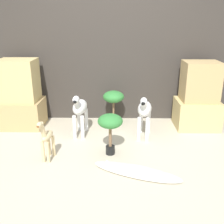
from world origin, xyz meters
TOP-DOWN VIEW (x-y plane):
  - ground_plane at (0.00, 0.00)m, footprint 14.00×14.00m
  - wall_back at (0.00, 1.50)m, footprint 6.40×0.08m
  - rock_pillar_left at (-1.37, 1.10)m, footprint 0.65×0.53m
  - rock_pillar_right at (1.37, 1.10)m, footprint 0.65×0.53m
  - zebra_right at (0.51, 0.69)m, footprint 0.27×0.56m
  - zebra_left at (-0.41, 0.75)m, footprint 0.22×0.55m
  - giraffe_figurine at (-0.72, 0.03)m, footprint 0.14×0.36m
  - potted_palm_front at (0.04, 0.19)m, footprint 0.31×0.31m
  - potted_palm_back at (0.07, 1.19)m, footprint 0.33×0.33m
  - surfboard at (0.33, -0.25)m, footprint 1.05×0.63m

SIDE VIEW (x-z plane):
  - ground_plane at x=0.00m, z-range 0.00..0.00m
  - surfboard at x=0.33m, z-range -0.02..0.07m
  - giraffe_figurine at x=-0.72m, z-range 0.01..0.56m
  - zebra_right at x=0.51m, z-range 0.07..0.73m
  - zebra_left at x=-0.41m, z-range 0.07..0.73m
  - potted_palm_front at x=0.04m, z-range 0.15..0.68m
  - potted_palm_back at x=0.07m, z-range 0.15..0.71m
  - rock_pillar_right at x=1.37m, z-range -0.06..0.98m
  - rock_pillar_left at x=-1.37m, z-range -0.04..1.02m
  - wall_back at x=0.00m, z-range 0.00..2.20m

